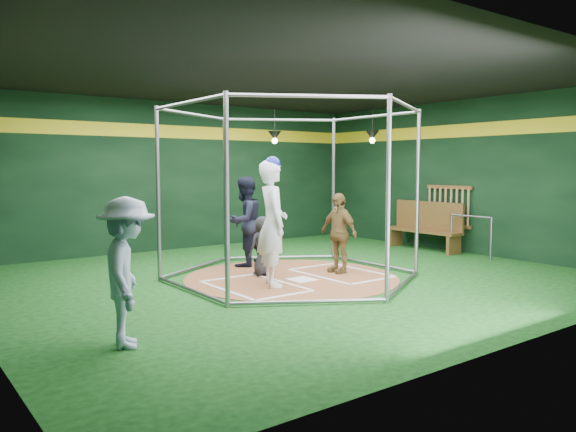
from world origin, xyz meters
TOP-DOWN VIEW (x-y plane):
  - room_shell at (0.00, 0.01)m, footprint 10.10×9.10m
  - clay_disc at (0.00, 0.00)m, footprint 3.80×3.80m
  - home_plate at (0.00, -0.30)m, footprint 0.43×0.43m
  - batter_box_left at (-0.95, -0.25)m, footprint 1.17×1.77m
  - batter_box_right at (0.95, -0.25)m, footprint 1.17×1.77m
  - batting_cage at (-0.00, -0.00)m, footprint 4.05×4.67m
  - bat_rack at (4.93, 0.40)m, footprint 0.07×1.25m
  - pendant_lamp_near at (2.20, 3.60)m, footprint 0.34×0.34m
  - pendant_lamp_far at (4.00, 2.00)m, footprint 0.34×0.34m
  - batter_figure at (-0.68, -0.38)m, footprint 0.75×0.88m
  - visitor_leopard at (0.99, -0.14)m, footprint 0.41×0.89m
  - catcher_figure at (-0.30, 0.43)m, footprint 0.54×0.57m
  - umpire at (-0.04, 1.48)m, footprint 1.02×0.89m
  - bystander_blue at (-3.74, -1.98)m, footprint 0.98×1.22m
  - dugout_bench at (4.64, 0.82)m, footprint 0.46×1.97m
  - steel_railing at (4.55, -0.49)m, footprint 0.05×1.07m

SIDE VIEW (x-z plane):
  - clay_disc at x=0.00m, z-range 0.00..0.01m
  - batter_box_left at x=-0.95m, z-range 0.01..0.02m
  - batter_box_right at x=0.95m, z-range 0.01..0.02m
  - home_plate at x=0.00m, z-range 0.01..0.02m
  - catcher_figure at x=-0.30m, z-range 0.01..1.09m
  - dugout_bench at x=4.64m, z-range 0.01..1.16m
  - steel_railing at x=4.55m, z-range 0.15..1.07m
  - visitor_leopard at x=0.99m, z-range 0.01..1.49m
  - bystander_blue at x=-3.74m, z-range 0.00..1.65m
  - umpire at x=-0.04m, z-range 0.01..1.78m
  - bat_rack at x=4.93m, z-range 0.56..1.54m
  - batter_figure at x=-0.68m, z-range 0.00..2.13m
  - batting_cage at x=0.00m, z-range 0.00..3.00m
  - room_shell at x=0.00m, z-range -0.01..3.52m
  - pendant_lamp_near at x=2.20m, z-range 2.29..3.19m
  - pendant_lamp_far at x=4.00m, z-range 2.29..3.19m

